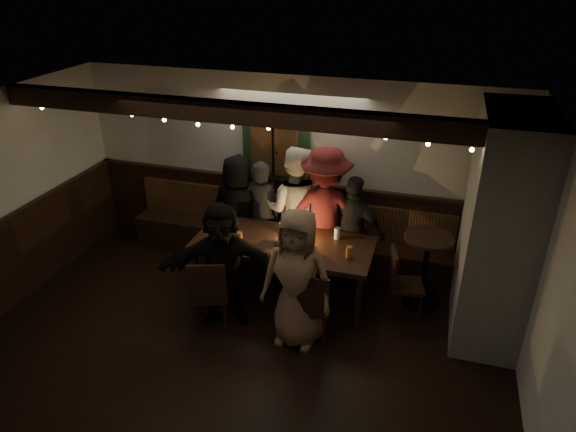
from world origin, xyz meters
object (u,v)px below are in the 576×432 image
(chair_end, at_px, (400,279))
(person_b, at_px, (262,214))
(chair_near_right, at_px, (310,304))
(person_g, at_px, (297,279))
(chair_near_left, at_px, (209,291))
(dining_table, at_px, (283,246))
(person_f, at_px, (223,264))
(person_d, at_px, (325,213))
(high_top, at_px, (426,261))
(person_e, at_px, (353,230))
(person_c, at_px, (295,209))
(person_a, at_px, (238,210))

(chair_end, height_order, person_b, person_b)
(chair_near_right, distance_m, person_g, 0.34)
(chair_near_left, bearing_deg, dining_table, 55.55)
(person_b, height_order, person_f, person_b)
(person_d, bearing_deg, chair_near_left, 49.34)
(chair_near_left, bearing_deg, chair_near_right, 5.52)
(high_top, xyz_separation_m, person_e, (-0.96, 0.29, 0.14))
(chair_end, height_order, person_d, person_d)
(chair_near_left, distance_m, high_top, 2.65)
(chair_end, height_order, person_g, person_g)
(person_f, bearing_deg, person_b, 72.89)
(high_top, relative_size, person_e, 0.64)
(dining_table, distance_m, chair_near_right, 0.98)
(dining_table, relative_size, person_b, 1.44)
(person_f, bearing_deg, person_c, 54.86)
(person_g, bearing_deg, high_top, 44.55)
(person_a, bearing_deg, person_b, -179.88)
(high_top, height_order, person_g, person_g)
(person_c, bearing_deg, person_f, 66.60)
(chair_end, relative_size, person_f, 0.57)
(chair_near_right, distance_m, person_f, 1.12)
(high_top, bearing_deg, person_f, -155.61)
(dining_table, xyz_separation_m, chair_near_right, (0.55, -0.78, -0.21))
(chair_near_right, xyz_separation_m, chair_end, (0.90, 0.82, -0.02))
(chair_near_left, bearing_deg, person_e, 48.42)
(person_a, height_order, person_d, person_d)
(person_d, height_order, person_g, person_d)
(person_a, bearing_deg, chair_end, 160.07)
(chair_near_right, xyz_separation_m, person_e, (0.20, 1.43, 0.23))
(chair_near_right, distance_m, person_b, 1.84)
(person_a, distance_m, person_g, 1.92)
(person_g, bearing_deg, person_f, 175.39)
(chair_near_left, distance_m, person_c, 1.76)
(person_b, bearing_deg, person_g, 126.99)
(person_c, bearing_deg, person_b, 1.53)
(person_a, bearing_deg, person_e, 174.80)
(person_c, bearing_deg, chair_end, 150.06)
(chair_near_left, xyz_separation_m, person_f, (0.08, 0.24, 0.24))
(chair_end, bearing_deg, person_b, 161.85)
(person_b, distance_m, person_e, 1.28)
(chair_near_right, height_order, person_c, person_c)
(chair_near_left, xyz_separation_m, person_a, (-0.24, 1.55, 0.26))
(high_top, bearing_deg, chair_end, -129.66)
(person_c, height_order, person_d, person_d)
(person_g, bearing_deg, person_a, 134.48)
(chair_near_left, relative_size, high_top, 0.99)
(dining_table, height_order, person_g, person_g)
(dining_table, bearing_deg, person_b, 127.23)
(person_e, bearing_deg, chair_end, 153.57)
(dining_table, height_order, person_b, person_b)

